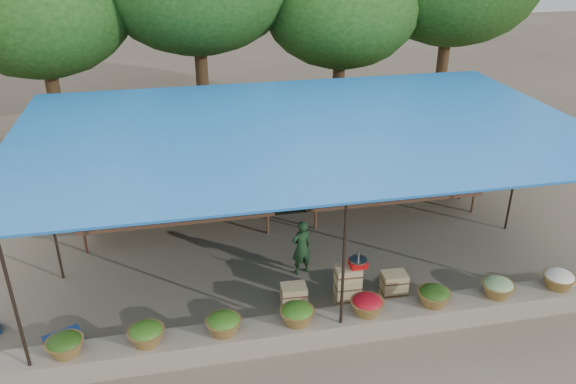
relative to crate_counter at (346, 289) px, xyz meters
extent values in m
plane|color=brown|center=(-0.40, 1.90, -0.31)|extent=(60.00, 60.00, 0.00)
cube|color=slate|center=(-0.40, -0.85, -0.11)|extent=(10.60, 0.55, 0.40)
cylinder|color=black|center=(-5.20, -1.00, 1.09)|extent=(0.05, 0.05, 2.80)
cylinder|color=black|center=(-0.40, -1.00, 1.09)|extent=(0.05, 0.05, 2.80)
cylinder|color=black|center=(-5.20, 1.90, 1.09)|extent=(0.05, 0.05, 2.80)
cylinder|color=black|center=(4.40, 1.90, 1.09)|extent=(0.05, 0.05, 2.80)
cylinder|color=black|center=(-5.20, 4.80, 1.09)|extent=(0.05, 0.05, 2.80)
cylinder|color=black|center=(-0.40, 4.80, 1.09)|extent=(0.05, 0.05, 2.80)
cylinder|color=black|center=(4.40, 4.80, 1.09)|extent=(0.05, 0.05, 2.80)
cube|color=#175BAF|center=(-0.40, 1.90, 2.49)|extent=(10.80, 6.60, 0.04)
cube|color=#175BAF|center=(-0.40, -0.10, 2.31)|extent=(10.80, 2.19, 0.26)
cube|color=#175BAF|center=(-0.40, 3.90, 2.31)|extent=(10.80, 2.19, 0.26)
cylinder|color=#A3A4A9|center=(-0.40, 3.30, 1.71)|extent=(9.60, 0.01, 0.01)
ellipsoid|color=yellow|center=(-4.90, 3.30, 1.43)|extent=(0.23, 0.17, 0.30)
ellipsoid|color=yellow|center=(-4.43, 3.30, 1.43)|extent=(0.23, 0.17, 0.30)
ellipsoid|color=yellow|center=(-3.96, 3.30, 1.43)|extent=(0.23, 0.17, 0.30)
ellipsoid|color=yellow|center=(-3.48, 3.30, 1.43)|extent=(0.23, 0.17, 0.30)
ellipsoid|color=yellow|center=(-3.01, 3.30, 1.43)|extent=(0.23, 0.17, 0.30)
ellipsoid|color=yellow|center=(-2.53, 3.30, 1.43)|extent=(0.23, 0.17, 0.30)
ellipsoid|color=yellow|center=(-2.06, 3.30, 1.43)|extent=(0.23, 0.17, 0.30)
ellipsoid|color=yellow|center=(-1.59, 3.30, 1.43)|extent=(0.23, 0.17, 0.30)
ellipsoid|color=yellow|center=(-1.11, 3.30, 1.43)|extent=(0.23, 0.17, 0.30)
ellipsoid|color=yellow|center=(-0.64, 3.30, 1.43)|extent=(0.23, 0.17, 0.30)
ellipsoid|color=yellow|center=(-0.17, 3.30, 1.43)|extent=(0.23, 0.17, 0.30)
ellipsoid|color=yellow|center=(0.31, 3.30, 1.43)|extent=(0.23, 0.17, 0.30)
ellipsoid|color=yellow|center=(0.78, 3.30, 1.43)|extent=(0.23, 0.17, 0.30)
ellipsoid|color=yellow|center=(1.25, 3.30, 1.43)|extent=(0.23, 0.17, 0.30)
ellipsoid|color=yellow|center=(1.73, 3.30, 1.43)|extent=(0.23, 0.17, 0.30)
ellipsoid|color=yellow|center=(2.20, 3.30, 1.43)|extent=(0.23, 0.17, 0.30)
ellipsoid|color=yellow|center=(2.68, 3.30, 1.43)|extent=(0.23, 0.17, 0.30)
ellipsoid|color=yellow|center=(3.15, 3.30, 1.43)|extent=(0.23, 0.17, 0.30)
ellipsoid|color=yellow|center=(3.62, 3.30, 1.43)|extent=(0.23, 0.17, 0.30)
ellipsoid|color=yellow|center=(4.10, 3.30, 1.43)|extent=(0.23, 0.17, 0.30)
ellipsoid|color=#285015|center=(-4.70, -0.85, 0.31)|extent=(0.52, 0.52, 0.23)
ellipsoid|color=#386F1D|center=(-3.50, -0.85, 0.31)|extent=(0.52, 0.52, 0.23)
ellipsoid|color=#386F1D|center=(-2.30, -0.85, 0.31)|extent=(0.52, 0.52, 0.23)
ellipsoid|color=#386F1D|center=(-1.10, -0.85, 0.31)|extent=(0.52, 0.52, 0.23)
ellipsoid|color=#AC0E1B|center=(0.10, -0.85, 0.31)|extent=(0.52, 0.52, 0.23)
ellipsoid|color=#285015|center=(1.30, -0.85, 0.31)|extent=(0.52, 0.52, 0.23)
ellipsoid|color=#7DA869|center=(2.50, -0.85, 0.31)|extent=(0.52, 0.52, 0.23)
ellipsoid|color=white|center=(3.70, -0.85, 0.31)|extent=(0.52, 0.52, 0.23)
cube|color=#1A4117|center=(-0.40, 5.05, 0.94)|extent=(10.60, 0.06, 2.50)
cylinder|color=#342513|center=(-5.90, 7.70, 1.67)|extent=(0.36, 0.36, 3.97)
ellipsoid|color=#11370F|center=(-5.90, 7.70, 4.15)|extent=(4.77, 4.77, 3.69)
cylinder|color=#342513|center=(-1.90, 8.10, 1.93)|extent=(0.36, 0.36, 4.48)
cylinder|color=#342513|center=(2.10, 7.80, 1.55)|extent=(0.36, 0.36, 3.71)
ellipsoid|color=#11370F|center=(2.10, 7.80, 3.87)|extent=(4.47, 4.47, 3.45)
cylinder|color=#342513|center=(5.60, 8.20, 1.87)|extent=(0.36, 0.36, 4.35)
cube|color=#4C321E|center=(-2.90, 3.20, 0.19)|extent=(4.20, 0.95, 0.08)
cube|color=#4C321E|center=(-2.90, 3.50, 0.47)|extent=(4.20, 0.35, 0.06)
cylinder|color=#4C321E|center=(-4.85, 2.80, -0.06)|extent=(0.06, 0.06, 0.50)
cylinder|color=#4C321E|center=(-0.95, 2.80, -0.06)|extent=(0.06, 0.06, 0.50)
cylinder|color=#4C321E|center=(-4.85, 3.60, -0.06)|extent=(0.06, 0.06, 0.50)
cylinder|color=#4C321E|center=(-0.95, 3.60, -0.06)|extent=(0.06, 0.06, 0.50)
ellipsoid|color=#9F2216|center=(-4.80, 3.05, 0.29)|extent=(0.31, 0.26, 0.13)
ellipsoid|color=#56922C|center=(-4.80, 3.50, 0.56)|extent=(0.26, 0.22, 0.12)
ellipsoid|color=orange|center=(-4.45, 3.05, 0.29)|extent=(0.31, 0.26, 0.13)
ellipsoid|color=#AC0E1B|center=(-4.45, 3.50, 0.56)|extent=(0.26, 0.22, 0.12)
ellipsoid|color=#56922C|center=(-4.10, 3.05, 0.29)|extent=(0.31, 0.26, 0.13)
ellipsoid|color=#9F2216|center=(-4.10, 3.50, 0.56)|extent=(0.26, 0.22, 0.12)
ellipsoid|color=#AC0E1B|center=(-3.75, 3.05, 0.29)|extent=(0.31, 0.26, 0.13)
ellipsoid|color=orange|center=(-3.75, 3.50, 0.56)|extent=(0.26, 0.22, 0.12)
ellipsoid|color=#9F2216|center=(-3.40, 3.05, 0.29)|extent=(0.31, 0.26, 0.13)
ellipsoid|color=#9F2216|center=(-3.40, 3.50, 0.56)|extent=(0.26, 0.22, 0.12)
ellipsoid|color=orange|center=(-3.05, 3.05, 0.29)|extent=(0.31, 0.26, 0.13)
ellipsoid|color=orange|center=(-3.05, 3.50, 0.56)|extent=(0.26, 0.22, 0.12)
ellipsoid|color=#9F2216|center=(-2.70, 3.05, 0.29)|extent=(0.31, 0.26, 0.13)
ellipsoid|color=#56922C|center=(-2.70, 3.50, 0.56)|extent=(0.26, 0.22, 0.12)
ellipsoid|color=orange|center=(-2.35, 3.05, 0.29)|extent=(0.31, 0.26, 0.13)
ellipsoid|color=#AC0E1B|center=(-2.35, 3.50, 0.56)|extent=(0.26, 0.22, 0.12)
ellipsoid|color=#56922C|center=(-2.00, 3.05, 0.29)|extent=(0.31, 0.26, 0.13)
ellipsoid|color=#9F2216|center=(-2.00, 3.50, 0.56)|extent=(0.26, 0.22, 0.12)
ellipsoid|color=#AC0E1B|center=(-1.65, 3.05, 0.29)|extent=(0.31, 0.26, 0.13)
ellipsoid|color=orange|center=(-1.65, 3.50, 0.56)|extent=(0.26, 0.22, 0.12)
ellipsoid|color=#9F2216|center=(-1.30, 3.05, 0.29)|extent=(0.31, 0.26, 0.13)
ellipsoid|color=#9F2216|center=(-1.30, 3.50, 0.56)|extent=(0.26, 0.22, 0.12)
ellipsoid|color=orange|center=(-0.95, 3.05, 0.29)|extent=(0.31, 0.26, 0.13)
ellipsoid|color=orange|center=(-0.95, 3.50, 0.56)|extent=(0.26, 0.22, 0.12)
cube|color=#4C321E|center=(2.10, 3.20, 0.19)|extent=(4.20, 0.95, 0.08)
cube|color=#4C321E|center=(2.10, 3.50, 0.47)|extent=(4.20, 0.35, 0.06)
cylinder|color=#4C321E|center=(0.15, 2.80, -0.06)|extent=(0.06, 0.06, 0.50)
cylinder|color=#4C321E|center=(4.05, 2.80, -0.06)|extent=(0.06, 0.06, 0.50)
cylinder|color=#4C321E|center=(0.15, 3.60, -0.06)|extent=(0.06, 0.06, 0.50)
cylinder|color=#4C321E|center=(4.05, 3.60, -0.06)|extent=(0.06, 0.06, 0.50)
ellipsoid|color=#9F2216|center=(0.20, 3.05, 0.29)|extent=(0.31, 0.26, 0.13)
ellipsoid|color=#56922C|center=(0.20, 3.50, 0.56)|extent=(0.26, 0.22, 0.12)
ellipsoid|color=orange|center=(0.55, 3.05, 0.29)|extent=(0.31, 0.26, 0.13)
ellipsoid|color=#AC0E1B|center=(0.55, 3.50, 0.56)|extent=(0.26, 0.22, 0.12)
ellipsoid|color=#56922C|center=(0.90, 3.05, 0.29)|extent=(0.31, 0.26, 0.13)
ellipsoid|color=#9F2216|center=(0.90, 3.50, 0.56)|extent=(0.26, 0.22, 0.12)
ellipsoid|color=#AC0E1B|center=(1.25, 3.05, 0.29)|extent=(0.31, 0.26, 0.13)
ellipsoid|color=orange|center=(1.25, 3.50, 0.56)|extent=(0.26, 0.22, 0.12)
ellipsoid|color=#9F2216|center=(1.60, 3.05, 0.29)|extent=(0.31, 0.26, 0.13)
ellipsoid|color=#9F2216|center=(1.60, 3.50, 0.56)|extent=(0.26, 0.22, 0.12)
ellipsoid|color=orange|center=(1.95, 3.05, 0.29)|extent=(0.31, 0.26, 0.13)
ellipsoid|color=orange|center=(1.95, 3.50, 0.56)|extent=(0.26, 0.22, 0.12)
ellipsoid|color=#9F2216|center=(2.30, 3.05, 0.29)|extent=(0.31, 0.26, 0.13)
ellipsoid|color=#56922C|center=(2.30, 3.50, 0.56)|extent=(0.26, 0.22, 0.12)
ellipsoid|color=orange|center=(2.65, 3.05, 0.29)|extent=(0.31, 0.26, 0.13)
ellipsoid|color=#AC0E1B|center=(2.65, 3.50, 0.56)|extent=(0.26, 0.22, 0.12)
ellipsoid|color=#56922C|center=(3.00, 3.05, 0.29)|extent=(0.31, 0.26, 0.13)
ellipsoid|color=#9F2216|center=(3.00, 3.50, 0.56)|extent=(0.26, 0.22, 0.12)
ellipsoid|color=#AC0E1B|center=(3.35, 3.05, 0.29)|extent=(0.31, 0.26, 0.13)
ellipsoid|color=orange|center=(3.35, 3.50, 0.56)|extent=(0.26, 0.22, 0.12)
ellipsoid|color=#9F2216|center=(3.70, 3.05, 0.29)|extent=(0.31, 0.26, 0.13)
ellipsoid|color=#9F2216|center=(3.70, 3.50, 0.56)|extent=(0.26, 0.22, 0.12)
ellipsoid|color=orange|center=(4.05, 3.05, 0.29)|extent=(0.31, 0.26, 0.13)
ellipsoid|color=orange|center=(4.05, 3.50, 0.56)|extent=(0.26, 0.22, 0.12)
cube|color=tan|center=(-0.97, 0.00, -0.19)|extent=(0.46, 0.36, 0.25)
cube|color=tan|center=(-0.97, 0.00, 0.07)|extent=(0.46, 0.36, 0.25)
cube|color=tan|center=(0.03, 0.00, -0.19)|extent=(0.46, 0.36, 0.25)
cube|color=tan|center=(0.03, 0.00, 0.07)|extent=(0.46, 0.36, 0.25)
cube|color=tan|center=(0.03, 0.00, 0.33)|extent=(0.46, 0.36, 0.25)
cube|color=tan|center=(0.93, 0.00, -0.19)|extent=(0.46, 0.36, 0.25)
cube|color=tan|center=(0.93, 0.00, 0.07)|extent=(0.46, 0.36, 0.25)
cube|color=red|center=(0.20, 0.00, 0.52)|extent=(0.30, 0.26, 0.12)
cylinder|color=#A3A4A9|center=(0.20, 0.00, 0.59)|extent=(0.32, 0.32, 0.03)
cylinder|color=#A3A4A9|center=(0.20, 0.00, 0.69)|extent=(0.03, 0.03, 0.22)
imported|color=#1B3C1F|center=(-0.57, 1.13, 0.27)|extent=(0.48, 0.38, 1.16)
imported|color=slate|center=(-3.82, 3.83, 0.49)|extent=(0.96, 0.87, 1.60)
imported|color=slate|center=(1.34, 4.02, 0.52)|extent=(1.22, 0.97, 1.66)
imported|color=slate|center=(3.98, 3.75, 0.60)|extent=(1.11, 0.55, 1.82)
cube|color=navy|center=(-4.84, -0.36, -0.14)|extent=(0.69, 0.60, 0.34)
camera|label=1|loc=(-2.76, -8.01, 6.03)|focal=35.00mm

